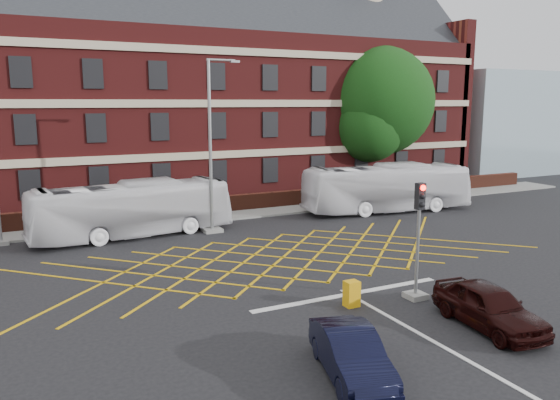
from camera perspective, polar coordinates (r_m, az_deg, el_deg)
name	(u,v)px	position (r m, az deg, el deg)	size (l,w,h in m)	color
ground	(304,269)	(23.68, 2.48, -7.23)	(120.00, 120.00, 0.00)	black
victorian_building	(168,92)	(43.24, -11.63, 10.98)	(51.00, 12.17, 20.40)	#581616
boundary_wall	(205,206)	(35.15, -7.80, -0.62)	(56.00, 0.50, 1.10)	#4F2115
far_pavement	(211,216)	(34.32, -7.24, -1.71)	(60.00, 3.00, 0.12)	slate
glass_block	(495,123)	(60.72, 21.55, 7.52)	(14.00, 10.00, 10.00)	#99B2BF
box_junction_hatching	(283,257)	(25.37, 0.29, -6.01)	(11.50, 0.12, 0.02)	#CC990C
stop_line	(349,294)	(20.84, 7.20, -9.74)	(8.00, 0.30, 0.02)	silver
centre_line	(483,369)	(16.29, 20.47, -16.23)	(0.15, 14.00, 0.02)	silver
bus_left	(132,209)	(30.02, -15.18, -0.93)	(2.48, 10.62, 2.96)	silver
bus_right	(387,188)	(36.28, 11.12, 1.24)	(2.63, 11.23, 3.13)	white
car_navy	(351,354)	(14.84, 7.44, -15.66)	(1.34, 3.85, 1.27)	black
car_maroon	(489,306)	(18.81, 21.00, -10.32)	(1.68, 4.17, 1.42)	black
deciduous_tree	(379,109)	(45.52, 10.29, 9.37)	(8.76, 8.76, 11.55)	black
traffic_light_near	(417,252)	(20.37, 14.17, -5.27)	(0.70, 0.70, 4.27)	slate
street_lamp	(212,174)	(29.98, -7.13, 2.76)	(2.25, 1.00, 9.35)	slate
utility_cabinet	(352,294)	(19.57, 7.50, -9.69)	(0.49, 0.42, 0.92)	#E3A10D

